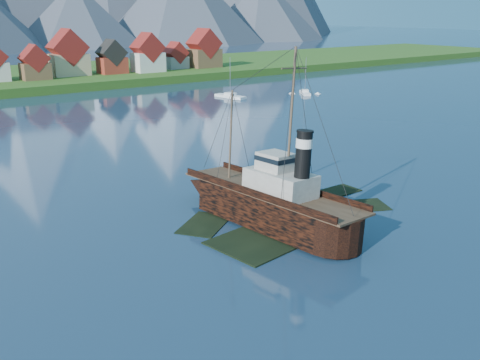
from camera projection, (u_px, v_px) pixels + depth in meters
ground at (287, 223)px, 69.95m from camera, size 1400.00×1400.00×0.00m
shoal at (286, 218)px, 72.71m from camera, size 31.71×21.24×1.14m
seawall at (16, 97)px, 171.33m from camera, size 600.00×2.50×2.00m
tugboat_wreck at (262, 200)px, 69.67m from camera, size 7.01×30.18×23.92m
sailboat_d at (305, 93)px, 177.58m from camera, size 6.94×9.03×12.62m
sailboat_e at (230, 97)px, 170.27m from camera, size 4.99×11.76×13.25m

